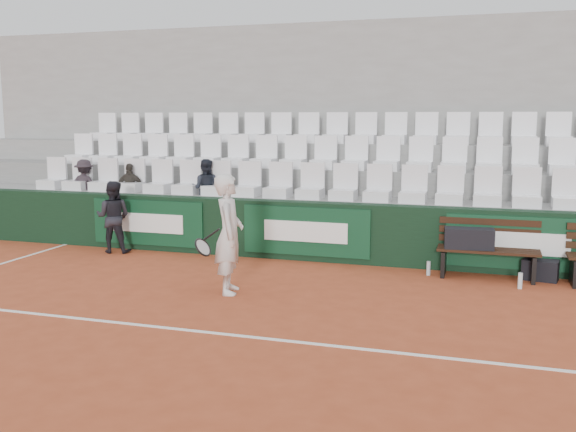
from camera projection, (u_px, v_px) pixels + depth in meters
The scene contains 20 objects.
ground at pixel (230, 335), 7.21m from camera, with size 80.00×80.00×0.00m, color #AD4727.
court_baseline at pixel (230, 335), 7.21m from camera, with size 18.00×0.06×0.01m, color white.
back_barrier at pixel (324, 232), 10.88m from camera, with size 18.00×0.34×1.00m.
grandstand_tier_front at pixel (328, 226), 11.50m from camera, with size 18.00×0.95×1.00m, color gray.
grandstand_tier_mid at pixel (340, 206), 12.36m from camera, with size 18.00×0.95×1.45m, color gray.
grandstand_tier_back at pixel (351, 189), 13.22m from camera, with size 18.00×0.95×1.90m, color gray.
grandstand_rear_wall at pixel (358, 128), 13.62m from camera, with size 18.00×0.30×4.40m, color #969693.
seat_row_front at pixel (327, 181), 11.21m from camera, with size 11.90×0.44×0.63m, color white.
seat_row_mid at pixel (339, 153), 12.04m from camera, with size 11.90×0.44×0.63m, color white.
seat_row_back at pixel (350, 128), 12.86m from camera, with size 11.90×0.44×0.63m, color white.
bench_left at pixel (488, 263), 9.74m from camera, with size 1.50×0.56×0.45m, color black.
sports_bag_left at pixel (469, 238), 9.72m from camera, with size 0.73×0.31×0.31m, color black.
sports_bag_ground at pixel (540, 270), 9.64m from camera, with size 0.51×0.31×0.31m, color black.
water_bottle_near at pixel (428, 268), 9.93m from camera, with size 0.06×0.06×0.22m, color #AFC1C6.
water_bottle_far at pixel (520, 281), 9.14m from camera, with size 0.06×0.06×0.23m, color silver.
tennis_player at pixel (229, 234), 8.84m from camera, with size 0.78×0.70×1.66m.
ball_kid at pixel (113, 217), 11.54m from camera, with size 0.63×0.49×1.30m, color black.
spectator_a at pixel (84, 163), 12.69m from camera, with size 0.68×0.39×1.05m, color #282025.
spectator_b at pixel (130, 166), 12.39m from camera, with size 0.58×0.24×0.99m, color #312D27.
spectator_c at pixel (205, 165), 11.91m from camera, with size 0.54×0.42×1.11m, color black.
Camera 1 is at (2.69, -6.41, 2.43)m, focal length 40.00 mm.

